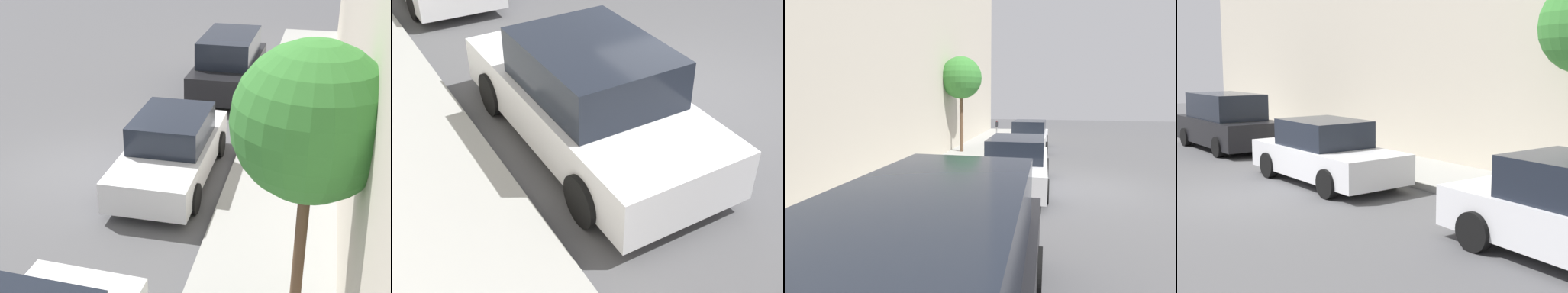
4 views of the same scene
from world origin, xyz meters
TOP-DOWN VIEW (x-y plane):
  - ground_plane at (0.00, 0.00)m, footprint 60.00×60.00m
  - sidewalk at (4.72, 0.00)m, footprint 2.44×32.00m
  - parked_sedan_second at (2.18, 0.25)m, footprint 1.92×4.51m
  - parked_minivan_third at (2.34, 6.86)m, footprint 2.02×4.90m

SIDE VIEW (x-z plane):
  - ground_plane at x=0.00m, z-range 0.00..0.00m
  - sidewalk at x=4.72m, z-range 0.00..0.15m
  - parked_sedan_second at x=2.18m, z-range -0.05..1.49m
  - parked_minivan_third at x=2.34m, z-range -0.03..1.87m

